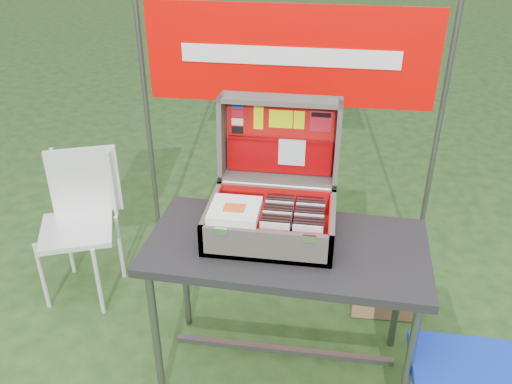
% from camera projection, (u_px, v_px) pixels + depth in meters
% --- Properties ---
extents(ground, '(80.00, 80.00, 0.00)m').
position_uv_depth(ground, '(260.00, 379.00, 2.65)').
color(ground, '#213E16').
rests_on(ground, ground).
extents(table, '(1.23, 0.65, 0.76)m').
position_uv_depth(table, '(284.00, 310.00, 2.53)').
color(table, '#272729').
rests_on(table, ground).
extents(table_top, '(1.23, 0.65, 0.04)m').
position_uv_depth(table_top, '(286.00, 247.00, 2.35)').
color(table_top, '#272729').
rests_on(table_top, ground).
extents(table_leg_fl, '(0.04, 0.04, 0.72)m').
position_uv_depth(table_leg_fl, '(156.00, 338.00, 2.40)').
color(table_leg_fl, '#59595B').
rests_on(table_leg_fl, ground).
extents(table_leg_fr, '(0.04, 0.04, 0.72)m').
position_uv_depth(table_leg_fr, '(408.00, 366.00, 2.26)').
color(table_leg_fr, '#59595B').
rests_on(table_leg_fr, ground).
extents(table_leg_bl, '(0.04, 0.04, 0.72)m').
position_uv_depth(table_leg_bl, '(185.00, 271.00, 2.82)').
color(table_leg_bl, '#59595B').
rests_on(table_leg_bl, ground).
extents(table_leg_br, '(0.04, 0.04, 0.72)m').
position_uv_depth(table_leg_br, '(399.00, 291.00, 2.68)').
color(table_leg_br, '#59595B').
rests_on(table_leg_br, ground).
extents(table_brace, '(1.06, 0.03, 0.03)m').
position_uv_depth(table_brace, '(283.00, 350.00, 2.66)').
color(table_brace, '#59595B').
rests_on(table_brace, ground).
extents(suitcase, '(0.55, 0.55, 0.53)m').
position_uv_depth(suitcase, '(273.00, 176.00, 2.31)').
color(suitcase, '#61584F').
rests_on(suitcase, table).
extents(suitcase_base_bottom, '(0.55, 0.39, 0.02)m').
position_uv_depth(suitcase_base_bottom, '(270.00, 234.00, 2.38)').
color(suitcase_base_bottom, '#61584F').
rests_on(suitcase_base_bottom, table_top).
extents(suitcase_base_wall_front, '(0.55, 0.02, 0.15)m').
position_uv_depth(suitcase_base_wall_front, '(265.00, 247.00, 2.19)').
color(suitcase_base_wall_front, '#61584F').
rests_on(suitcase_base_wall_front, table_top).
extents(suitcase_base_wall_back, '(0.55, 0.02, 0.15)m').
position_uv_depth(suitcase_base_wall_back, '(276.00, 201.00, 2.51)').
color(suitcase_base_wall_back, '#61584F').
rests_on(suitcase_base_wall_back, table_top).
extents(suitcase_base_wall_left, '(0.02, 0.39, 0.15)m').
position_uv_depth(suitcase_base_wall_left, '(211.00, 217.00, 2.39)').
color(suitcase_base_wall_left, '#61584F').
rests_on(suitcase_base_wall_left, table_top).
extents(suitcase_base_wall_right, '(0.02, 0.39, 0.15)m').
position_uv_depth(suitcase_base_wall_right, '(332.00, 227.00, 2.32)').
color(suitcase_base_wall_right, '#61584F').
rests_on(suitcase_base_wall_right, table_top).
extents(suitcase_liner_floor, '(0.51, 0.35, 0.01)m').
position_uv_depth(suitcase_liner_floor, '(270.00, 232.00, 2.38)').
color(suitcase_liner_floor, red).
rests_on(suitcase_liner_floor, suitcase_base_bottom).
extents(suitcase_latch_left, '(0.05, 0.01, 0.03)m').
position_uv_depth(suitcase_latch_left, '(221.00, 231.00, 2.18)').
color(suitcase_latch_left, silver).
rests_on(suitcase_latch_left, suitcase_base_wall_front).
extents(suitcase_latch_right, '(0.05, 0.01, 0.03)m').
position_uv_depth(suitcase_latch_right, '(309.00, 239.00, 2.13)').
color(suitcase_latch_right, silver).
rests_on(suitcase_latch_right, suitcase_base_wall_front).
extents(suitcase_hinge, '(0.50, 0.02, 0.02)m').
position_uv_depth(suitcase_hinge, '(276.00, 186.00, 2.49)').
color(suitcase_hinge, silver).
rests_on(suitcase_hinge, suitcase_base_wall_back).
extents(suitcase_lid_back, '(0.55, 0.05, 0.39)m').
position_uv_depth(suitcase_lid_back, '(281.00, 135.00, 2.53)').
color(suitcase_lid_back, '#61584F').
rests_on(suitcase_lid_back, suitcase_base_wall_back).
extents(suitcase_lid_rim_far, '(0.55, 0.15, 0.03)m').
position_uv_depth(suitcase_lid_rim_far, '(281.00, 100.00, 2.39)').
color(suitcase_lid_rim_far, '#61584F').
rests_on(suitcase_lid_rim_far, suitcase_lid_back).
extents(suitcase_lid_rim_near, '(0.55, 0.15, 0.03)m').
position_uv_depth(suitcase_lid_rim_near, '(278.00, 177.00, 2.55)').
color(suitcase_lid_rim_near, '#61584F').
rests_on(suitcase_lid_rim_near, suitcase_lid_back).
extents(suitcase_lid_rim_left, '(0.02, 0.18, 0.40)m').
position_uv_depth(suitcase_lid_rim_left, '(222.00, 136.00, 2.50)').
color(suitcase_lid_rim_left, '#61584F').
rests_on(suitcase_lid_rim_left, suitcase_lid_back).
extents(suitcase_lid_rim_right, '(0.02, 0.18, 0.40)m').
position_uv_depth(suitcase_lid_rim_right, '(338.00, 143.00, 2.44)').
color(suitcase_lid_rim_right, '#61584F').
rests_on(suitcase_lid_rim_right, suitcase_lid_back).
extents(suitcase_lid_liner, '(0.50, 0.03, 0.35)m').
position_uv_depth(suitcase_lid_liner, '(280.00, 136.00, 2.51)').
color(suitcase_lid_liner, red).
rests_on(suitcase_lid_liner, suitcase_lid_back).
extents(suitcase_liner_wall_front, '(0.51, 0.01, 0.13)m').
position_uv_depth(suitcase_liner_wall_front, '(265.00, 243.00, 2.20)').
color(suitcase_liner_wall_front, red).
rests_on(suitcase_liner_wall_front, suitcase_base_bottom).
extents(suitcase_liner_wall_back, '(0.51, 0.01, 0.13)m').
position_uv_depth(suitcase_liner_wall_back, '(275.00, 200.00, 2.50)').
color(suitcase_liner_wall_back, red).
rests_on(suitcase_liner_wall_back, suitcase_base_bottom).
extents(suitcase_liner_wall_left, '(0.01, 0.35, 0.13)m').
position_uv_depth(suitcase_liner_wall_left, '(214.00, 215.00, 2.38)').
color(suitcase_liner_wall_left, red).
rests_on(suitcase_liner_wall_left, suitcase_base_bottom).
extents(suitcase_liner_wall_right, '(0.01, 0.35, 0.13)m').
position_uv_depth(suitcase_liner_wall_right, '(329.00, 225.00, 2.32)').
color(suitcase_liner_wall_right, red).
rests_on(suitcase_liner_wall_right, suitcase_base_bottom).
extents(suitcase_lid_pocket, '(0.49, 0.04, 0.16)m').
position_uv_depth(suitcase_lid_pocket, '(279.00, 156.00, 2.54)').
color(suitcase_lid_pocket, '#900105').
rests_on(suitcase_lid_pocket, suitcase_lid_liner).
extents(suitcase_pocket_edge, '(0.48, 0.02, 0.02)m').
position_uv_depth(suitcase_pocket_edge, '(280.00, 141.00, 2.50)').
color(suitcase_pocket_edge, '#900105').
rests_on(suitcase_pocket_edge, suitcase_lid_pocket).
extents(suitcase_pocket_cd, '(0.12, 0.02, 0.12)m').
position_uv_depth(suitcase_pocket_cd, '(292.00, 152.00, 2.50)').
color(suitcase_pocket_cd, silver).
rests_on(suitcase_pocket_cd, suitcase_lid_pocket).
extents(lid_sticker_cc_a, '(0.05, 0.01, 0.03)m').
position_uv_depth(lid_sticker_cc_a, '(237.00, 105.00, 2.48)').
color(lid_sticker_cc_a, '#1933B2').
rests_on(lid_sticker_cc_a, suitcase_lid_liner).
extents(lid_sticker_cc_b, '(0.05, 0.01, 0.03)m').
position_uv_depth(lid_sticker_cc_b, '(237.00, 113.00, 2.49)').
color(lid_sticker_cc_b, '#AB1421').
rests_on(lid_sticker_cc_b, suitcase_lid_liner).
extents(lid_sticker_cc_c, '(0.05, 0.01, 0.03)m').
position_uv_depth(lid_sticker_cc_c, '(237.00, 122.00, 2.51)').
color(lid_sticker_cc_c, white).
rests_on(lid_sticker_cc_c, suitcase_lid_liner).
extents(lid_sticker_cc_d, '(0.05, 0.01, 0.03)m').
position_uv_depth(lid_sticker_cc_d, '(237.00, 130.00, 2.53)').
color(lid_sticker_cc_d, black).
rests_on(lid_sticker_cc_d, suitcase_lid_liner).
extents(lid_card_neon_tall, '(0.04, 0.01, 0.11)m').
position_uv_depth(lid_card_neon_tall, '(258.00, 118.00, 2.49)').
color(lid_card_neon_tall, '#D6EC04').
rests_on(lid_card_neon_tall, suitcase_lid_liner).
extents(lid_card_neon_main, '(0.11, 0.01, 0.08)m').
position_uv_depth(lid_card_neon_main, '(281.00, 119.00, 2.47)').
color(lid_card_neon_main, '#D6EC04').
rests_on(lid_card_neon_main, suitcase_lid_liner).
extents(lid_card_neon_small, '(0.05, 0.01, 0.08)m').
position_uv_depth(lid_card_neon_small, '(299.00, 120.00, 2.46)').
color(lid_card_neon_small, '#D6EC04').
rests_on(lid_card_neon_small, suitcase_lid_liner).
extents(lid_sticker_band, '(0.10, 0.01, 0.10)m').
position_uv_depth(lid_sticker_band, '(321.00, 121.00, 2.45)').
color(lid_sticker_band, '#AB1421').
rests_on(lid_sticker_band, suitcase_lid_liner).
extents(lid_sticker_band_bar, '(0.09, 0.00, 0.02)m').
position_uv_depth(lid_sticker_band_bar, '(321.00, 115.00, 2.44)').
color(lid_sticker_band_bar, black).
rests_on(lid_sticker_band_bar, suitcase_lid_liner).
extents(cd_left_0, '(0.12, 0.01, 0.14)m').
position_uv_depth(cd_left_0, '(274.00, 238.00, 2.21)').
color(cd_left_0, silver).
rests_on(cd_left_0, suitcase_liner_floor).
extents(cd_left_1, '(0.12, 0.01, 0.14)m').
position_uv_depth(cd_left_1, '(275.00, 235.00, 2.23)').
color(cd_left_1, black).
rests_on(cd_left_1, suitcase_liner_floor).
extents(cd_left_2, '(0.12, 0.01, 0.14)m').
position_uv_depth(cd_left_2, '(276.00, 232.00, 2.25)').
color(cd_left_2, black).
rests_on(cd_left_2, suitcase_liner_floor).
extents(cd_left_3, '(0.12, 0.01, 0.14)m').
position_uv_depth(cd_left_3, '(276.00, 229.00, 2.26)').
color(cd_left_3, black).
rests_on(cd_left_3, suitcase_liner_floor).
extents(cd_left_4, '(0.12, 0.01, 0.14)m').
position_uv_depth(cd_left_4, '(277.00, 226.00, 2.28)').
color(cd_left_4, silver).
rests_on(cd_left_4, suitcase_liner_floor).
extents(cd_left_5, '(0.12, 0.01, 0.14)m').
position_uv_depth(cd_left_5, '(277.00, 223.00, 2.30)').
color(cd_left_5, black).
rests_on(cd_left_5, suitcase_liner_floor).
extents(cd_left_6, '(0.12, 0.01, 0.14)m').
position_uv_depth(cd_left_6, '(278.00, 221.00, 2.32)').
color(cd_left_6, black).
rests_on(cd_left_6, suitcase_liner_floor).
extents(cd_left_7, '(0.12, 0.01, 0.14)m').
position_uv_depth(cd_left_7, '(279.00, 218.00, 2.34)').
color(cd_left_7, black).
rests_on(cd_left_7, suitcase_liner_floor).
extents(cd_left_8, '(0.12, 0.01, 0.14)m').
position_uv_depth(cd_left_8, '(279.00, 215.00, 2.36)').
color(cd_left_8, silver).
rests_on(cd_left_8, suitcase_liner_floor).
extents(cd_left_9, '(0.12, 0.01, 0.14)m').
position_uv_depth(cd_left_9, '(280.00, 213.00, 2.38)').
color(cd_left_9, black).
rests_on(cd_left_9, suitcase_liner_floor).
extents(cd_left_10, '(0.12, 0.01, 0.14)m').
position_uv_depth(cd_left_10, '(280.00, 210.00, 2.39)').
color(cd_left_10, black).
rests_on(cd_left_10, suitcase_liner_floor).
extents(cd_right_0, '(0.12, 0.01, 0.14)m').
position_uv_depth(cd_right_0, '(307.00, 240.00, 2.19)').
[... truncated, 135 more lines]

